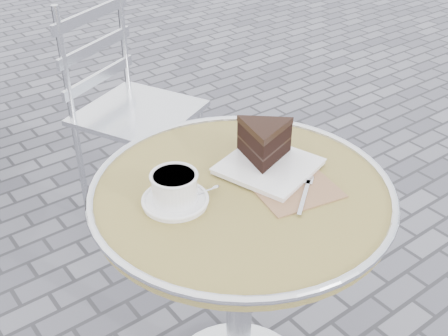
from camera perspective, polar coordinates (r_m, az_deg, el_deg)
cafe_table at (r=1.41m, az=1.69°, el=-7.61°), size 0.72×0.72×0.74m
cappuccino_set at (r=1.25m, az=-4.97°, el=-2.24°), size 0.17×0.15×0.08m
cake_plate_set at (r=1.37m, az=4.28°, el=2.14°), size 0.25×0.33×0.11m
bistro_chair at (r=2.24m, az=-10.94°, el=8.21°), size 0.55×0.55×0.92m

